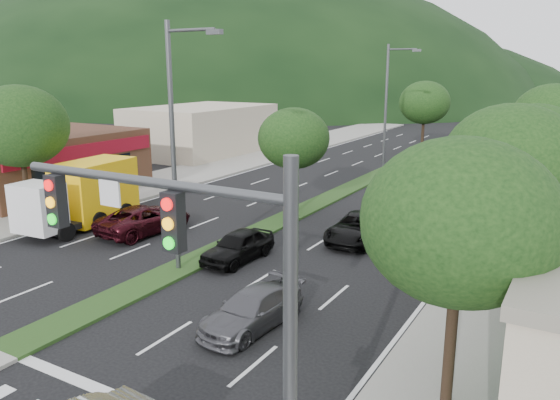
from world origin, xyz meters
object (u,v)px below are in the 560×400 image
Objects in this scene: tree_med_far at (425,103)px; car_queue_a at (238,246)px; tree_r_d at (553,118)px; car_queue_d at (358,228)px; tree_med_near at (294,139)px; streetlight_near at (176,138)px; car_queue_b at (252,310)px; motorhome at (490,160)px; tree_r_b at (511,162)px; traffic_signal at (209,285)px; streetlight_mid at (388,103)px; box_truck at (84,196)px; tree_l_a at (19,126)px; suv_maroon at (145,219)px; tree_r_a at (460,222)px; tree_r_c at (535,143)px; car_queue_c at (403,206)px.

tree_med_far is 1.75× the size of car_queue_a.
car_queue_d is (-7.03, -14.55, -4.52)m from tree_r_d.
streetlight_near is at bearing -88.82° from tree_med_near.
car_queue_d is at bearing 98.58° from car_queue_b.
tree_r_b is at bearing -78.01° from motorhome.
tree_r_d is at bearing -16.57° from motorhome.
streetlight_mid reaches higher than traffic_signal.
tree_med_far reaches higher than box_truck.
tree_r_d is 31.63m from tree_l_a.
streetlight_mid reaches higher than car_queue_b.
tree_l_a is 14.71m from car_queue_a.
streetlight_mid is 1.01× the size of motorhome.
streetlight_near is 7.88m from suv_maroon.
traffic_signal is 24.43m from tree_l_a.
tree_r_d reaches higher than tree_med_far.
tree_r_d is 0.72× the size of motorhome.
tree_r_a is (2.97, 5.54, 0.17)m from traffic_signal.
tree_r_c is 0.65× the size of streetlight_near.
suv_maroon is 1.08× the size of car_queue_d.
car_queue_a is (1.29, 2.23, -4.91)m from streetlight_near.
traffic_signal reaches higher than car_queue_a.
suv_maroon is 12.13m from car_queue_b.
streetlight_mid is 23.33m from car_queue_a.
tree_r_c is 1.26× the size of suv_maroon.
tree_r_c is 16.85m from streetlight_near.
tree_r_b reaches higher than tree_med_near.
car_queue_c is at bearing 98.99° from traffic_signal.
car_queue_a is 0.83× the size of car_queue_d.
tree_r_d is at bearing 64.22° from car_queue_a.
tree_med_near is (-12.00, 14.00, -0.39)m from tree_r_a.
car_queue_a is 0.94× the size of car_queue_b.
motorhome is at bearing -12.68° from streetlight_mid.
tree_r_a reaches higher than box_truck.
streetlight_near is (-11.79, -12.00, 0.84)m from tree_r_c.
tree_r_b is 1.07× the size of tree_r_c.
car_queue_a is (-10.50, 6.23, -4.14)m from tree_r_a.
tree_r_c is 26.47m from tree_l_a.
box_truck is (3.76, 0.75, -3.59)m from tree_l_a.
tree_r_a reaches higher than car_queue_b.
tree_r_a is 22.05m from box_truck.
tree_r_b reaches higher than tree_r_c.
tree_r_d reaches higher than tree_r_b.
tree_r_c is at bearing 45.13° from car_queue_a.
car_queue_c is at bearing 111.14° from tree_r_a.
traffic_signal reaches higher than car_queue_b.
suv_maroon is 1.30× the size of car_queue_a.
tree_r_a is 1.29× the size of suv_maroon.
tree_r_b is at bearing -69.44° from tree_med_far.
car_queue_b is (-6.54, -24.77, -4.57)m from tree_r_d.
car_queue_c is 17.47m from box_truck.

